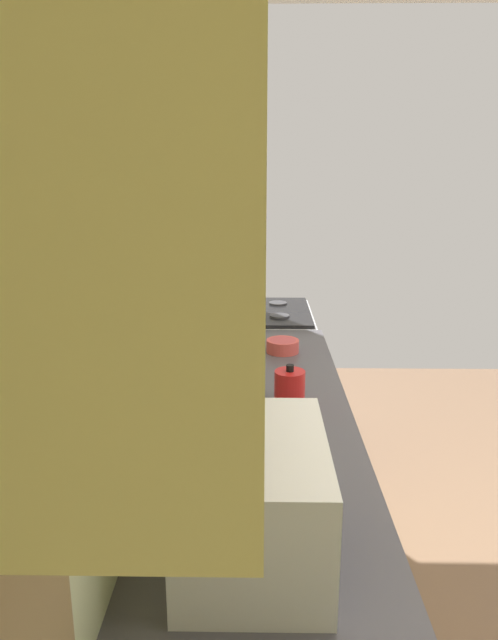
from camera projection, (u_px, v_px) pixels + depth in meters
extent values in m
cube|color=beige|center=(141.00, 310.00, 1.81)|extent=(4.12, 0.12, 2.67)
cube|color=#4B4950|center=(262.00, 502.00, 1.56)|extent=(3.25, 0.65, 0.02)
cube|color=#332819|center=(358.00, 588.00, 1.90)|extent=(0.01, 0.01, 0.82)
cube|color=#332819|center=(339.00, 507.00, 2.34)|extent=(0.01, 0.01, 0.82)
cube|color=#332819|center=(326.00, 452.00, 2.78)|extent=(0.01, 0.01, 0.82)
cube|color=#F1D67D|center=(193.00, 121.00, 1.31)|extent=(2.17, 0.30, 0.65)
cube|color=#B7BABF|center=(259.00, 386.00, 3.58)|extent=(0.70, 0.62, 0.91)
cube|color=black|center=(311.00, 393.00, 3.59)|extent=(0.55, 0.01, 0.50)
cube|color=black|center=(260.00, 312.00, 3.46)|extent=(0.67, 0.59, 0.02)
cube|color=#B7BABF|center=(210.00, 298.00, 3.44)|extent=(0.67, 0.04, 0.18)
cylinder|color=#38383D|center=(279.00, 316.00, 3.30)|extent=(0.11, 0.11, 0.01)
cylinder|color=#38383D|center=(278.00, 303.00, 3.60)|extent=(0.11, 0.11, 0.01)
cylinder|color=#38383D|center=(240.00, 316.00, 3.31)|extent=(0.11, 0.11, 0.01)
cylinder|color=#38383D|center=(242.00, 303.00, 3.61)|extent=(0.11, 0.11, 0.01)
cube|color=white|center=(253.00, 498.00, 1.31)|extent=(0.48, 0.32, 0.28)
cube|color=black|center=(330.00, 509.00, 1.27)|extent=(0.30, 0.01, 0.20)
cube|color=#2D2D33|center=(319.00, 458.00, 1.49)|extent=(0.09, 0.01, 0.20)
cylinder|color=#D84C47|center=(283.00, 346.00, 2.75)|extent=(0.15, 0.15, 0.06)
cylinder|color=#C5484D|center=(283.00, 343.00, 2.75)|extent=(0.13, 0.13, 0.03)
cylinder|color=red|center=(290.00, 389.00, 2.13)|extent=(0.11, 0.11, 0.13)
cylinder|color=black|center=(290.00, 368.00, 2.11)|extent=(0.03, 0.03, 0.02)
cylinder|color=red|center=(289.00, 376.00, 2.19)|extent=(0.07, 0.02, 0.05)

